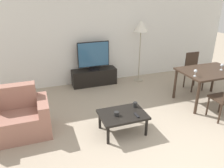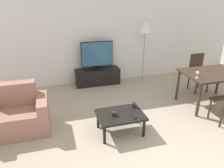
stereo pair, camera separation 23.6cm
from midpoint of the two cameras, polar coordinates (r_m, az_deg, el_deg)
wall_back at (r=5.92m, az=-0.24°, el=13.42°), size 7.69×0.06×2.70m
armchair at (r=4.23m, az=-22.08°, el=-7.68°), size 1.09×0.70×0.86m
tv_stand at (r=5.91m, az=-2.64°, el=1.94°), size 1.18×0.37×0.43m
tv at (r=5.72m, az=-2.75°, el=7.43°), size 0.83×0.29×0.74m
coffee_table at (r=3.88m, az=3.96°, el=-8.40°), size 0.81×0.59×0.37m
dining_table at (r=5.19m, az=25.89°, el=1.74°), size 1.23×0.89×0.75m
dining_chair_far at (r=5.91m, az=22.57°, el=3.21°), size 0.40×0.40×0.93m
floor_lamp at (r=5.86m, az=9.85°, el=14.05°), size 0.38×0.38×1.66m
remote_primary at (r=3.80m, az=7.59°, el=-8.29°), size 0.04×0.15×0.02m
cup_white_near at (r=4.06m, az=7.42°, el=-5.51°), size 0.08×0.08×0.09m
cup_colored_far at (r=3.78m, az=2.31°, el=-7.81°), size 0.09×0.09×0.07m
wine_glass_left at (r=4.68m, az=22.82°, el=2.61°), size 0.07×0.07×0.15m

